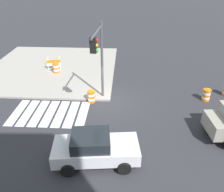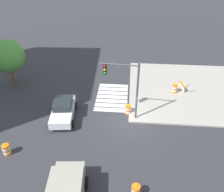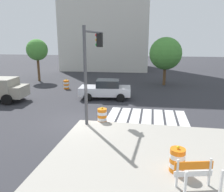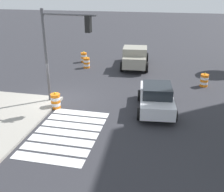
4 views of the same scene
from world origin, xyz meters
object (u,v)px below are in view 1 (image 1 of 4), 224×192
(construction_barricade, at_px, (54,63))
(traffic_barrel_near_corner, at_px, (206,95))
(traffic_light_pole, at_px, (99,53))
(traffic_barrel_median_near, at_px, (91,96))
(traffic_barrel_on_sidewalk, at_px, (56,68))
(sports_car, at_px, (95,148))

(construction_barricade, bearing_deg, traffic_barrel_near_corner, 158.45)
(construction_barricade, bearing_deg, traffic_light_pole, 129.24)
(traffic_barrel_median_near, xyz_separation_m, traffic_light_pole, (-0.69, 0.43, 3.46))
(traffic_barrel_on_sidewalk, height_order, construction_barricade, traffic_barrel_on_sidewalk)
(sports_car, xyz_separation_m, traffic_light_pole, (0.28, -5.42, 3.10))
(sports_car, distance_m, traffic_barrel_median_near, 5.94)
(traffic_barrel_on_sidewalk, height_order, traffic_light_pole, traffic_light_pole)
(construction_barricade, distance_m, traffic_light_pole, 8.60)
(traffic_barrel_median_near, distance_m, traffic_barrel_on_sidewalk, 6.18)
(traffic_barrel_near_corner, bearing_deg, traffic_barrel_median_near, 4.78)
(traffic_barrel_near_corner, height_order, traffic_barrel_median_near, same)
(traffic_barrel_median_near, relative_size, traffic_barrel_on_sidewalk, 1.00)
(sports_car, distance_m, traffic_barrel_on_sidewalk, 11.70)
(sports_car, relative_size, traffic_light_pole, 0.81)
(sports_car, relative_size, traffic_barrel_near_corner, 4.39)
(traffic_barrel_near_corner, bearing_deg, traffic_barrel_on_sidewalk, -18.36)
(sports_car, distance_m, traffic_light_pole, 6.25)
(traffic_light_pole, bearing_deg, sports_car, 92.98)
(traffic_barrel_on_sidewalk, distance_m, traffic_light_pole, 7.70)
(sports_car, height_order, construction_barricade, sports_car)
(sports_car, bearing_deg, traffic_barrel_on_sidewalk, -65.42)
(construction_barricade, bearing_deg, sports_car, 114.69)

